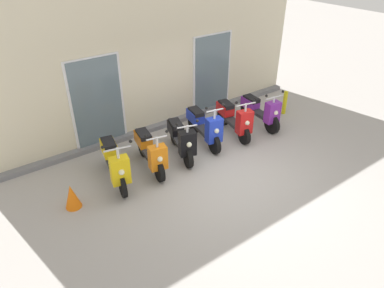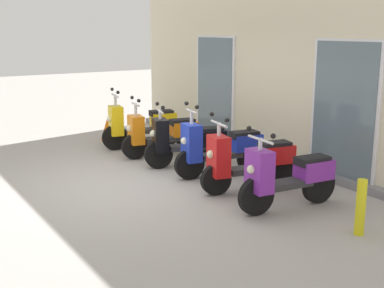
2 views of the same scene
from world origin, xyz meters
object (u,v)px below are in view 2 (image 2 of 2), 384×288
(scooter_red, at_px, (248,161))
(scooter_orange, at_px, (162,134))
(scooter_black, at_px, (187,142))
(traffic_cone, at_px, (108,129))
(curb_bollard, at_px, (361,207))
(scooter_purple, at_px, (288,176))
(scooter_blue, at_px, (219,148))
(scooter_yellow, at_px, (140,124))

(scooter_red, bearing_deg, scooter_orange, -178.80)
(scooter_black, relative_size, scooter_red, 0.98)
(traffic_cone, bearing_deg, curb_bollard, 3.43)
(scooter_orange, relative_size, scooter_purple, 1.00)
(scooter_blue, relative_size, scooter_red, 1.04)
(traffic_cone, relative_size, curb_bollard, 0.74)
(traffic_cone, bearing_deg, scooter_blue, 7.07)
(scooter_red, distance_m, curb_bollard, 2.07)
(scooter_black, relative_size, scooter_blue, 0.94)
(scooter_yellow, height_order, scooter_blue, scooter_blue)
(scooter_purple, bearing_deg, scooter_yellow, -179.79)
(scooter_black, distance_m, curb_bollard, 3.78)
(scooter_orange, height_order, scooter_blue, scooter_blue)
(scooter_blue, distance_m, curb_bollard, 2.98)
(scooter_purple, relative_size, curb_bollard, 2.28)
(traffic_cone, bearing_deg, scooter_yellow, 14.07)
(scooter_blue, height_order, traffic_cone, scooter_blue)
(scooter_black, xyz_separation_m, curb_bollard, (3.78, 0.09, -0.11))
(scooter_yellow, relative_size, scooter_blue, 1.00)
(scooter_purple, bearing_deg, scooter_blue, 174.86)
(scooter_yellow, relative_size, scooter_red, 1.03)
(scooter_orange, xyz_separation_m, scooter_blue, (1.68, 0.17, 0.02))
(scooter_purple, bearing_deg, scooter_orange, -179.93)
(scooter_yellow, xyz_separation_m, scooter_blue, (2.55, 0.18, -0.02))
(scooter_purple, xyz_separation_m, traffic_cone, (-5.45, -0.28, -0.21))
(scooter_yellow, relative_size, curb_bollard, 2.36)
(scooter_black, bearing_deg, scooter_yellow, -178.72)
(scooter_red, relative_size, curb_bollard, 2.28)
(scooter_black, height_order, traffic_cone, scooter_black)
(scooter_black, relative_size, curb_bollard, 2.23)
(scooter_blue, relative_size, traffic_cone, 3.18)
(scooter_purple, bearing_deg, scooter_black, 179.49)
(scooter_blue, bearing_deg, traffic_cone, -172.93)
(scooter_black, relative_size, scooter_purple, 0.98)
(scooter_orange, distance_m, scooter_red, 2.59)
(scooter_purple, distance_m, traffic_cone, 5.46)
(scooter_red, height_order, traffic_cone, scooter_red)
(scooter_yellow, bearing_deg, scooter_red, 1.08)
(traffic_cone, distance_m, curb_bollard, 6.61)
(scooter_yellow, distance_m, curb_bollard, 5.53)
(scooter_red, bearing_deg, scooter_black, -179.12)
(scooter_black, height_order, scooter_blue, scooter_blue)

